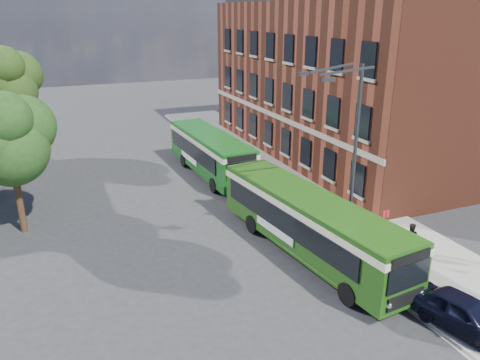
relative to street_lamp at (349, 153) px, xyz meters
name	(u,v)px	position (x,y,z in m)	size (l,w,h in m)	color
ground	(240,242)	(-4.84, 2.00, -4.79)	(120.00, 120.00, 0.00)	#2C2C2E
pavement	(287,176)	(2.16, 10.00, -4.72)	(6.00, 48.00, 0.15)	#99958B
kerb_line	(249,183)	(-0.89, 10.00, -4.79)	(0.12, 48.00, 0.01)	beige
brick_office	(344,68)	(9.16, 14.00, 2.18)	(12.10, 26.00, 14.20)	maroon
street_lamp	(349,153)	(0.00, 0.00, 0.00)	(2.96, 2.38, 9.00)	#333538
bus_stop_sign	(384,230)	(0.76, -2.20, -3.28)	(0.35, 0.08, 2.52)	#333538
bus_front	(309,219)	(-2.26, -0.36, -2.96)	(3.98, 12.51, 3.02)	#1E4D11
bus_rear	(210,150)	(-2.73, 12.74, -2.96)	(3.08, 10.90, 3.02)	#125116
parked_car	(465,314)	(-0.04, -7.85, -3.96)	(1.61, 4.01, 1.37)	black
pedestrian_a	(358,239)	(-0.24, -1.62, -3.80)	(0.62, 0.40, 1.69)	#222029
pedestrian_b	(410,239)	(2.12, -2.52, -3.83)	(0.79, 0.61, 1.61)	black
tree_left	(10,138)	(-15.13, 7.67, 0.43)	(4.56, 4.33, 7.69)	#3D2816
tree_right	(8,82)	(-15.78, 23.45, 1.21)	(5.24, 4.98, 8.84)	#3D2816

